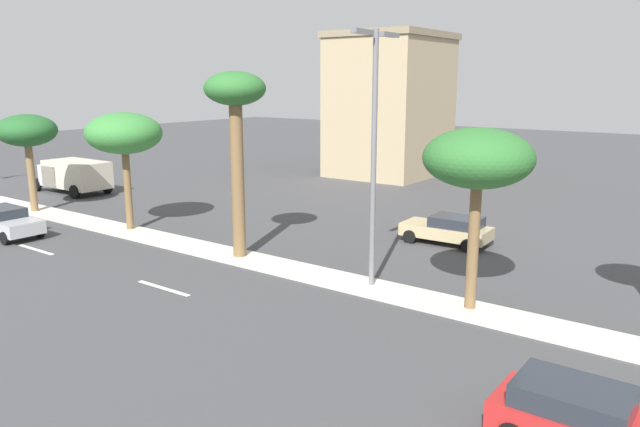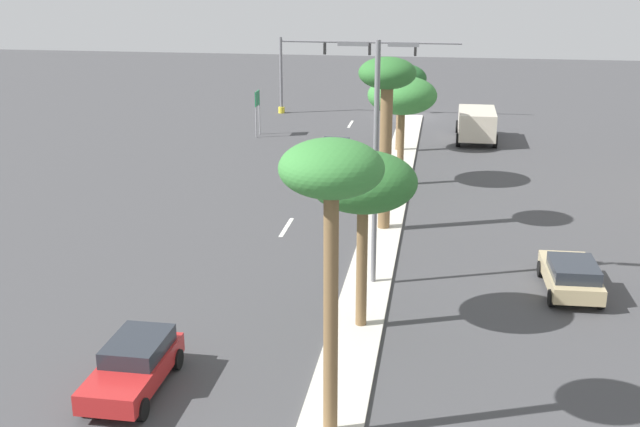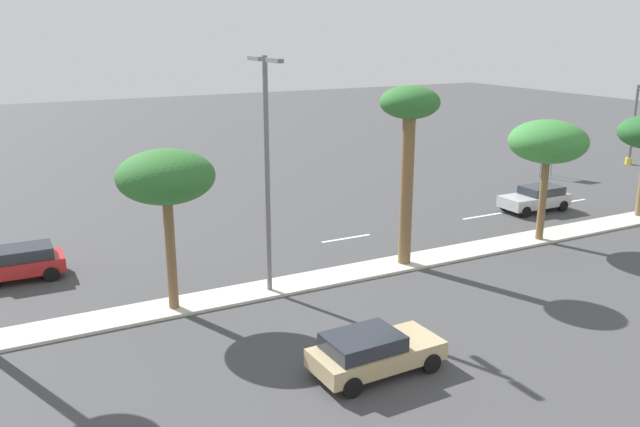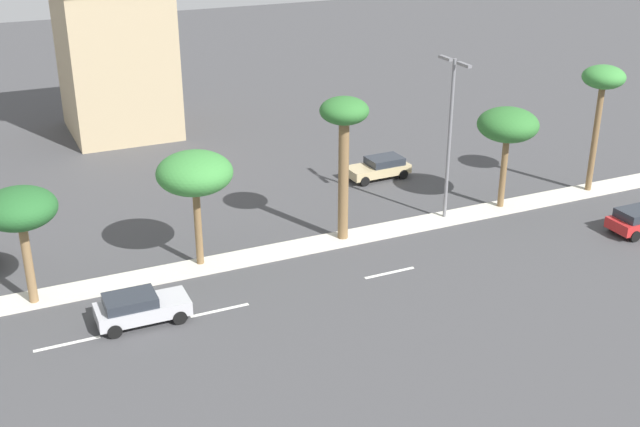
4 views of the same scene
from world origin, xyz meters
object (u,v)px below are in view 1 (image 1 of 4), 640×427
(street_lamp_front, at_px, (374,139))
(sedan_red_mid, at_px, (590,420))
(palm_tree_inboard, at_px, (27,132))
(sedan_tan_right, at_px, (449,229))
(palm_tree_near, at_px, (235,106))
(commercial_building, at_px, (390,105))
(sedan_silver_trailing, at_px, (6,221))
(box_truck, at_px, (73,174))
(palm_tree_far, at_px, (124,134))
(palm_tree_outboard, at_px, (478,160))

(street_lamp_front, xyz_separation_m, sedan_red_mid, (6.20, 9.05, -4.82))
(palm_tree_inboard, height_order, sedan_tan_right, palm_tree_inboard)
(palm_tree_inboard, height_order, palm_tree_near, palm_tree_near)
(commercial_building, height_order, sedan_red_mid, commercial_building)
(sedan_tan_right, relative_size, sedan_silver_trailing, 1.02)
(commercial_building, bearing_deg, palm_tree_near, 15.25)
(street_lamp_front, distance_m, sedan_red_mid, 11.98)
(street_lamp_front, bearing_deg, box_truck, -99.83)
(palm_tree_inboard, relative_size, palm_tree_far, 0.94)
(palm_tree_far, bearing_deg, box_truck, -110.26)
(sedan_red_mid, bearing_deg, palm_tree_outboard, -140.16)
(palm_tree_inboard, bearing_deg, palm_tree_outboard, 90.86)
(street_lamp_front, bearing_deg, sedan_silver_trailing, -77.34)
(street_lamp_front, bearing_deg, sedan_red_mid, 55.60)
(sedan_silver_trailing, bearing_deg, palm_tree_outboard, 100.39)
(palm_tree_inboard, bearing_deg, palm_tree_far, 94.06)
(palm_tree_far, bearing_deg, sedan_tan_right, 116.96)
(palm_tree_outboard, bearing_deg, palm_tree_far, -90.56)
(palm_tree_near, distance_m, street_lamp_front, 6.75)
(sedan_red_mid, bearing_deg, palm_tree_near, -111.11)
(palm_tree_inboard, relative_size, street_lamp_front, 0.61)
(sedan_red_mid, bearing_deg, street_lamp_front, -124.40)
(box_truck, bearing_deg, sedan_red_mid, 73.22)
(palm_tree_far, height_order, palm_tree_near, palm_tree_near)
(commercial_building, relative_size, sedan_tan_right, 2.71)
(palm_tree_inboard, distance_m, sedan_tan_right, 24.35)
(palm_tree_inboard, height_order, palm_tree_far, palm_tree_far)
(palm_tree_near, xyz_separation_m, palm_tree_outboard, (-0.07, 10.59, -1.48))
(palm_tree_far, xyz_separation_m, street_lamp_front, (0.13, 14.69, 0.58))
(box_truck, bearing_deg, sedan_silver_trailing, 42.86)
(commercial_building, relative_size, palm_tree_far, 1.90)
(sedan_red_mid, relative_size, box_truck, 0.70)
(palm_tree_inboard, bearing_deg, palm_tree_near, 91.16)
(sedan_silver_trailing, bearing_deg, palm_tree_near, 108.66)
(sedan_tan_right, height_order, box_truck, box_truck)
(palm_tree_inboard, relative_size, palm_tree_outboard, 0.93)
(palm_tree_near, xyz_separation_m, sedan_silver_trailing, (4.09, -12.11, -5.86))
(palm_tree_inboard, distance_m, palm_tree_near, 16.38)
(palm_tree_outboard, height_order, sedan_tan_right, palm_tree_outboard)
(palm_tree_near, bearing_deg, palm_tree_inboard, -88.84)
(palm_tree_far, distance_m, street_lamp_front, 14.70)
(palm_tree_far, bearing_deg, sedan_silver_trailing, -43.25)
(street_lamp_front, distance_m, box_truck, 27.77)
(commercial_building, height_order, box_truck, commercial_building)
(sedan_red_mid, height_order, box_truck, box_truck)
(palm_tree_near, relative_size, sedan_tan_right, 1.88)
(palm_tree_far, bearing_deg, street_lamp_front, 89.51)
(palm_tree_near, height_order, sedan_tan_right, palm_tree_near)
(commercial_building, distance_m, palm_tree_outboard, 30.45)
(sedan_silver_trailing, height_order, sedan_red_mid, sedan_silver_trailing)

